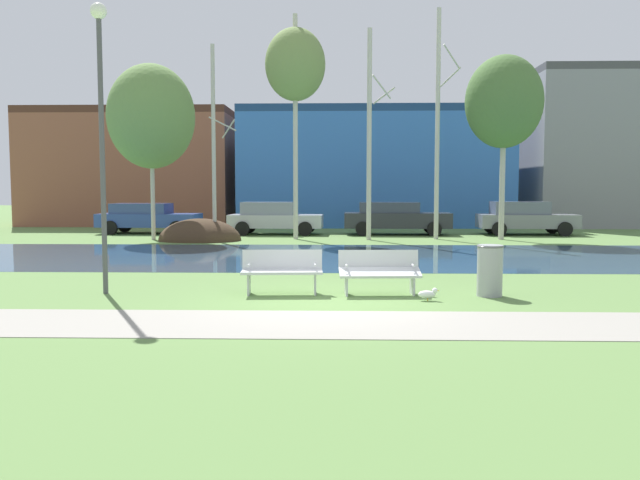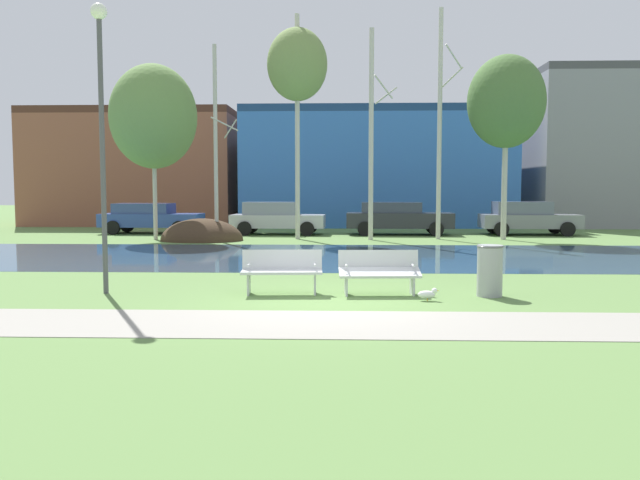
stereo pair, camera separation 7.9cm
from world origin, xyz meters
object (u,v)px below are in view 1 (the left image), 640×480
trash_bin (490,270)px  seagull (428,294)px  parked_hatch_third_dark (395,217)px  bench_left (282,270)px  streetlamp (101,103)px  parked_van_nearest_blue (148,217)px  bench_right (379,271)px  parked_sedan_second_silver (274,217)px  parked_wagon_fourth_grey (524,217)px

trash_bin → seagull: (-1.27, -0.58, -0.39)m
parked_hatch_third_dark → seagull: bearing=-93.0°
bench_left → streetlamp: streetlamp is taller
seagull → parked_van_nearest_blue: (-10.63, 18.05, 0.63)m
parked_van_nearest_blue → parked_hatch_third_dark: bearing=-2.2°
streetlamp → bench_right: bearing=0.3°
bench_left → seagull: bearing=-14.3°
trash_bin → parked_sedan_second_silver: bearing=109.2°
parked_sedan_second_silver → streetlamp: bearing=-95.7°
streetlamp → parked_hatch_third_dark: bearing=66.8°
bench_left → parked_hatch_third_dark: (3.71, 16.90, 0.32)m
bench_right → streetlamp: bearing=-179.7°
streetlamp → seagull: bearing=-6.1°
trash_bin → parked_hatch_third_dark: (-0.37, 17.03, 0.27)m
bench_right → streetlamp: streetlamp is taller
bench_right → parked_wagon_fourth_grey: parked_wagon_fourth_grey is taller
parked_van_nearest_blue → parked_wagon_fourth_grey: parked_wagon_fourth_grey is taller
streetlamp → parked_van_nearest_blue: size_ratio=1.21×
bench_right → seagull: 1.17m
bench_right → seagull: (0.87, -0.71, -0.34)m
trash_bin → streetlamp: size_ratio=0.18×
seagull → parked_sedan_second_silver: bearing=104.8°
streetlamp → parked_van_nearest_blue: 18.15m
streetlamp → parked_hatch_third_dark: (7.25, 16.93, -2.97)m
seagull → streetlamp: (-6.34, 0.68, 3.63)m
trash_bin → parked_hatch_third_dark: 17.03m
parked_sedan_second_silver → parked_wagon_fourth_grey: (11.44, 0.15, 0.01)m
parked_sedan_second_silver → parked_wagon_fourth_grey: parked_wagon_fourth_grey is taller
parked_sedan_second_silver → parked_hatch_third_dark: size_ratio=0.89×
trash_bin → parked_sedan_second_silver: 18.01m
parked_van_nearest_blue → parked_wagon_fourth_grey: bearing=-1.0°
trash_bin → parked_wagon_fourth_grey: parked_wagon_fourth_grey is taller
bench_left → streetlamp: size_ratio=0.29×
bench_right → trash_bin: size_ratio=1.62×
bench_right → parked_van_nearest_blue: 19.90m
bench_right → parked_sedan_second_silver: bearing=102.6°
trash_bin → streetlamp: 8.27m
seagull → parked_van_nearest_blue: 20.96m
seagull → parked_hatch_third_dark: parked_hatch_third_dark is taller
parked_van_nearest_blue → parked_wagon_fourth_grey: (17.42, -0.31, 0.04)m
parked_sedan_second_silver → parked_wagon_fourth_grey: size_ratio=0.98×
bench_right → streetlamp: size_ratio=0.29×
trash_bin → parked_van_nearest_blue: size_ratio=0.21×
streetlamp → parked_hatch_third_dark: streetlamp is taller
trash_bin → parked_hatch_third_dark: size_ratio=0.21×
streetlamp → parked_wagon_fourth_grey: (13.13, 17.06, -2.97)m
bench_left → parked_sedan_second_silver: parked_sedan_second_silver is taller
parked_sedan_second_silver → bench_left: bearing=-83.7°
seagull → parked_hatch_third_dark: bearing=87.0°
bench_left → parked_wagon_fourth_grey: (9.59, 17.03, 0.32)m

